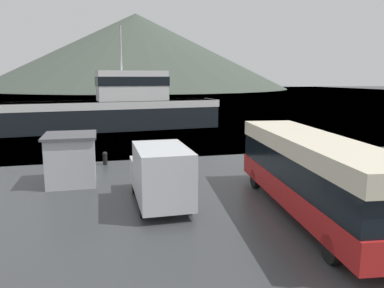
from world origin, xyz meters
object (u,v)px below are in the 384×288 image
(dock_kiosk, at_px, (71,159))
(fishing_boat, at_px, (116,108))
(delivery_van, at_px, (160,174))
(tour_bus, at_px, (311,171))
(storage_bin, at_px, (328,169))

(dock_kiosk, bearing_deg, fishing_boat, 80.99)
(delivery_van, distance_m, dock_kiosk, 5.89)
(tour_bus, distance_m, delivery_van, 6.24)
(delivery_van, xyz_separation_m, storage_bin, (9.64, 2.07, -0.85))
(storage_bin, bearing_deg, dock_kiosk, 170.36)
(delivery_van, relative_size, fishing_boat, 0.23)
(delivery_van, xyz_separation_m, dock_kiosk, (-3.94, 4.38, -0.07))
(tour_bus, height_order, storage_bin, tour_bus)
(storage_bin, bearing_deg, fishing_boat, 114.66)
(storage_bin, relative_size, dock_kiosk, 0.48)
(tour_bus, relative_size, fishing_boat, 0.49)
(fishing_boat, distance_m, dock_kiosk, 20.54)
(delivery_van, height_order, fishing_boat, fishing_boat)
(fishing_boat, bearing_deg, dock_kiosk, 164.67)
(fishing_boat, xyz_separation_m, storage_bin, (10.36, -22.57, -1.80))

